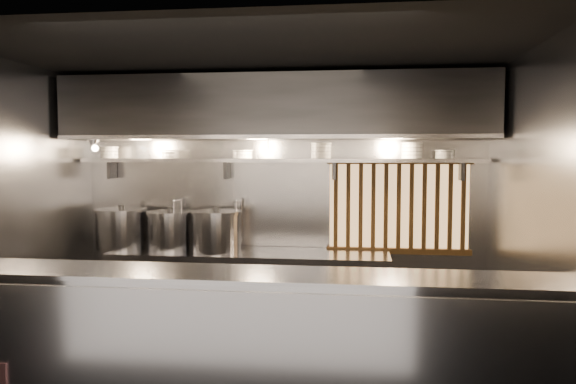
% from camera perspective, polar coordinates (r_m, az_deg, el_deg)
% --- Properties ---
extents(floor, '(4.50, 4.50, 0.00)m').
position_cam_1_polar(floor, '(5.20, -3.08, -18.15)').
color(floor, black).
rests_on(floor, ground).
extents(ceiling, '(4.50, 4.50, 0.00)m').
position_cam_1_polar(ceiling, '(4.89, -3.21, 13.86)').
color(ceiling, black).
rests_on(ceiling, wall_back).
extents(wall_back, '(4.50, 0.00, 4.50)m').
position_cam_1_polar(wall_back, '(6.33, -0.70, -1.10)').
color(wall_back, gray).
rests_on(wall_back, floor).
extents(wall_left, '(0.00, 3.00, 3.00)m').
position_cam_1_polar(wall_left, '(5.70, -26.00, -2.06)').
color(wall_left, gray).
rests_on(wall_left, floor).
extents(wall_right, '(0.00, 3.00, 3.00)m').
position_cam_1_polar(wall_right, '(4.97, 23.34, -2.81)').
color(wall_right, gray).
rests_on(wall_right, floor).
extents(serving_counter, '(4.50, 0.56, 1.13)m').
position_cam_1_polar(serving_counter, '(4.12, -5.59, -15.79)').
color(serving_counter, '#939398').
rests_on(serving_counter, floor).
extents(cooking_bench, '(3.00, 0.70, 0.90)m').
position_cam_1_polar(cooking_bench, '(6.17, -3.98, -10.19)').
color(cooking_bench, '#939398').
rests_on(cooking_bench, floor).
extents(bowl_shelf, '(4.40, 0.34, 0.04)m').
position_cam_1_polar(bowl_shelf, '(6.12, -0.94, 3.23)').
color(bowl_shelf, '#939398').
rests_on(bowl_shelf, wall_back).
extents(exhaust_hood, '(4.40, 0.81, 0.65)m').
position_cam_1_polar(exhaust_hood, '(5.92, -1.25, 8.48)').
color(exhaust_hood, '#2D2D30').
rests_on(exhaust_hood, ceiling).
extents(wood_screen, '(1.56, 0.09, 1.04)m').
position_cam_1_polar(wood_screen, '(6.24, 11.16, -1.43)').
color(wood_screen, '#E7AD67').
rests_on(wood_screen, wall_back).
extents(faucet_left, '(0.04, 0.30, 0.50)m').
position_cam_1_polar(faucet_left, '(6.47, -11.02, -1.89)').
color(faucet_left, silver).
rests_on(faucet_left, wall_back).
extents(faucet_right, '(0.04, 0.30, 0.50)m').
position_cam_1_polar(faucet_right, '(6.28, -4.94, -2.00)').
color(faucet_right, silver).
rests_on(faucet_right, wall_back).
extents(heat_lamp, '(0.25, 0.35, 0.20)m').
position_cam_1_polar(heat_lamp, '(6.24, -19.17, 4.75)').
color(heat_lamp, '#939398').
rests_on(heat_lamp, exhaust_hood).
extents(pendant_bulb, '(0.09, 0.09, 0.19)m').
position_cam_1_polar(pendant_bulb, '(6.02, -2.05, 4.00)').
color(pendant_bulb, '#2D2D30').
rests_on(pendant_bulb, exhaust_hood).
extents(stock_pot_left, '(0.69, 0.69, 0.48)m').
position_cam_1_polar(stock_pot_left, '(6.53, -16.53, -3.55)').
color(stock_pot_left, '#939398').
rests_on(stock_pot_left, cooking_bench).
extents(stock_pot_mid, '(0.58, 0.58, 0.46)m').
position_cam_1_polar(stock_pot_mid, '(6.32, -11.85, -3.81)').
color(stock_pot_mid, '#939398').
rests_on(stock_pot_mid, cooking_bench).
extents(stock_pot_right, '(0.66, 0.66, 0.48)m').
position_cam_1_polar(stock_pot_right, '(6.07, -7.26, -3.97)').
color(stock_pot_right, '#939398').
rests_on(stock_pot_right, cooking_bench).
extents(bowl_stack_0, '(0.21, 0.21, 0.13)m').
position_cam_1_polar(bowl_stack_0, '(6.68, -17.69, 3.85)').
color(bowl_stack_0, white).
rests_on(bowl_stack_0, bowl_shelf).
extents(bowl_stack_1, '(0.21, 0.21, 0.09)m').
position_cam_1_polar(bowl_stack_1, '(6.41, -11.85, 3.78)').
color(bowl_stack_1, white).
rests_on(bowl_stack_1, bowl_shelf).
extents(bowl_stack_2, '(0.23, 0.23, 0.09)m').
position_cam_1_polar(bowl_stack_2, '(6.19, -4.64, 3.85)').
color(bowl_stack_2, white).
rests_on(bowl_stack_2, bowl_shelf).
extents(bowl_stack_3, '(0.23, 0.23, 0.17)m').
position_cam_1_polar(bowl_stack_3, '(6.07, 3.39, 4.21)').
color(bowl_stack_3, white).
rests_on(bowl_stack_3, bowl_shelf).
extents(bowl_stack_4, '(0.23, 0.23, 0.17)m').
position_cam_1_polar(bowl_stack_4, '(6.09, 12.46, 4.12)').
color(bowl_stack_4, white).
rests_on(bowl_stack_4, bowl_shelf).
extents(bowl_stack_5, '(0.22, 0.22, 0.09)m').
position_cam_1_polar(bowl_stack_5, '(6.13, 15.66, 3.71)').
color(bowl_stack_5, white).
rests_on(bowl_stack_5, bowl_shelf).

